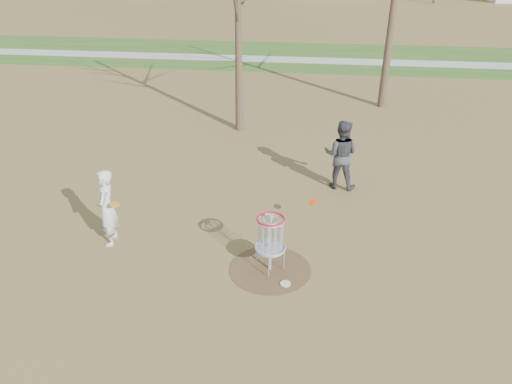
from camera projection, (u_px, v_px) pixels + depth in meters
ground at (270, 269)px, 10.89m from camera, size 160.00×160.00×0.00m
green_band at (306, 56)px, 29.34m from camera, size 160.00×8.00×0.01m
footpath at (306, 60)px, 28.45m from camera, size 160.00×1.50×0.01m
dirt_circle at (270, 269)px, 10.89m from camera, size 1.80×1.80×0.01m
player_standing at (107, 208)px, 11.42m from camera, size 0.55×0.74×1.86m
player_throwing at (341, 155)px, 13.97m from camera, size 1.09×0.92×2.00m
disc_grounded at (285, 284)px, 10.42m from camera, size 0.22×0.22×0.02m
discs_in_play at (223, 203)px, 11.61m from camera, size 4.60×1.73×0.51m
disc_golf_basket at (271, 234)px, 10.47m from camera, size 0.64×0.64×1.35m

